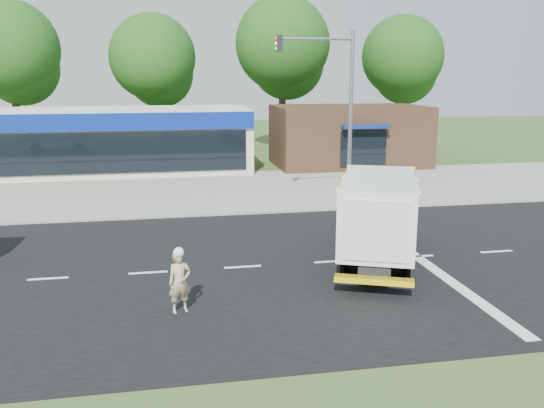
# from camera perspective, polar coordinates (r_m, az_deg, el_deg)

# --- Properties ---
(ground) EXTENTS (120.00, 120.00, 0.00)m
(ground) POSITION_cam_1_polar(r_m,az_deg,el_deg) (19.35, 5.96, -5.73)
(ground) COLOR #385123
(ground) RESTS_ON ground
(road_asphalt) EXTENTS (60.00, 14.00, 0.02)m
(road_asphalt) POSITION_cam_1_polar(r_m,az_deg,el_deg) (19.35, 5.96, -5.72)
(road_asphalt) COLOR black
(road_asphalt) RESTS_ON ground
(sidewalk) EXTENTS (60.00, 2.40, 0.12)m
(sidewalk) POSITION_cam_1_polar(r_m,az_deg,el_deg) (27.00, 1.06, -0.18)
(sidewalk) COLOR gray
(sidewalk) RESTS_ON ground
(parking_apron) EXTENTS (60.00, 9.00, 0.02)m
(parking_apron) POSITION_cam_1_polar(r_m,az_deg,el_deg) (32.60, -0.99, 1.98)
(parking_apron) COLOR gray
(parking_apron) RESTS_ON ground
(lane_markings) EXTENTS (55.20, 7.00, 0.01)m
(lane_markings) POSITION_cam_1_polar(r_m,az_deg,el_deg) (18.57, 11.17, -6.66)
(lane_markings) COLOR silver
(lane_markings) RESTS_ON road_asphalt
(ems_box_truck) EXTENTS (4.49, 7.07, 3.01)m
(ems_box_truck) POSITION_cam_1_polar(r_m,az_deg,el_deg) (19.13, 10.49, -0.69)
(ems_box_truck) COLOR black
(ems_box_truck) RESTS_ON ground
(emergency_worker) EXTENTS (0.69, 0.54, 1.78)m
(emergency_worker) POSITION_cam_1_polar(r_m,az_deg,el_deg) (15.27, -9.13, -7.49)
(emergency_worker) COLOR tan
(emergency_worker) RESTS_ON ground
(retail_strip_mall) EXTENTS (18.00, 6.20, 4.00)m
(retail_strip_mall) POSITION_cam_1_polar(r_m,az_deg,el_deg) (37.91, -16.16, 6.07)
(retail_strip_mall) COLOR beige
(retail_strip_mall) RESTS_ON ground
(brown_storefront) EXTENTS (10.00, 6.70, 4.00)m
(brown_storefront) POSITION_cam_1_polar(r_m,az_deg,el_deg) (39.73, 7.62, 6.73)
(brown_storefront) COLOR #382316
(brown_storefront) RESTS_ON ground
(traffic_signal_pole) EXTENTS (3.51, 0.25, 8.00)m
(traffic_signal_pole) POSITION_cam_1_polar(r_m,az_deg,el_deg) (26.34, 6.47, 10.10)
(traffic_signal_pole) COLOR gray
(traffic_signal_pole) RESTS_ON ground
(background_trees) EXTENTS (36.77, 7.39, 12.10)m
(background_trees) POSITION_cam_1_polar(r_m,az_deg,el_deg) (45.97, -5.13, 14.32)
(background_trees) COLOR #332114
(background_trees) RESTS_ON ground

